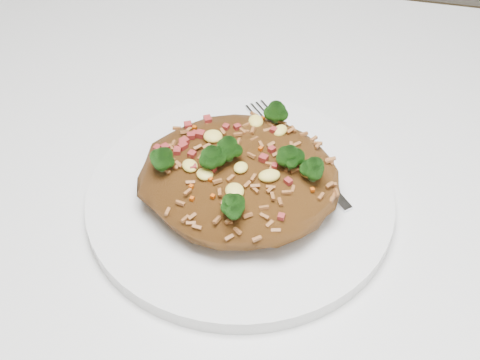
% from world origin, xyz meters
% --- Properties ---
extents(dining_table, '(1.20, 0.80, 0.75)m').
position_xyz_m(dining_table, '(0.00, 0.00, 0.66)').
color(dining_table, white).
rests_on(dining_table, ground).
extents(plate, '(0.27, 0.27, 0.01)m').
position_xyz_m(plate, '(-0.04, 0.02, 0.76)').
color(plate, white).
rests_on(plate, dining_table).
extents(fried_rice, '(0.17, 0.16, 0.06)m').
position_xyz_m(fried_rice, '(-0.04, 0.02, 0.79)').
color(fried_rice, brown).
rests_on(fried_rice, plate).
extents(fork, '(0.12, 0.13, 0.00)m').
position_xyz_m(fork, '(0.01, 0.07, 0.77)').
color(fork, silver).
rests_on(fork, plate).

